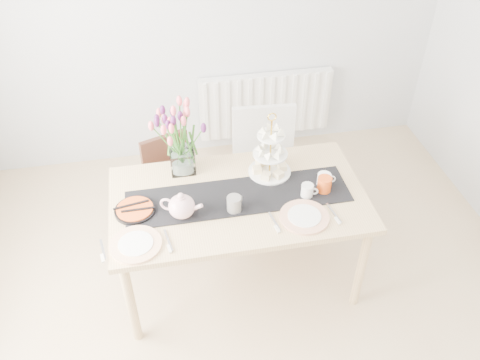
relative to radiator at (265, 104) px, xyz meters
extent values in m
plane|color=tan|center=(-0.50, -2.19, -0.45)|extent=(4.50, 4.50, 0.00)
plane|color=#B2B5B7|center=(-0.50, 0.06, 0.85)|extent=(4.00, 0.00, 4.00)
cube|color=white|center=(0.00, 0.00, 0.00)|extent=(1.20, 0.08, 0.60)
cube|color=tan|center=(-0.54, -1.52, 0.28)|extent=(1.60, 0.90, 0.04)
cylinder|color=tan|center=(-1.27, -1.90, -0.09)|extent=(0.06, 0.06, 0.71)
cylinder|color=tan|center=(0.19, -1.90, -0.09)|extent=(0.06, 0.06, 0.71)
cylinder|color=tan|center=(-1.27, -1.14, -0.09)|extent=(0.06, 0.06, 0.71)
cylinder|color=tan|center=(0.19, -1.14, -0.09)|extent=(0.06, 0.06, 0.71)
cube|color=#371A14|center=(-0.90, -0.92, -0.07)|extent=(0.48, 0.48, 0.04)
cube|color=#371A14|center=(-0.95, -0.77, 0.12)|extent=(0.36, 0.17, 0.35)
cylinder|color=#371A14|center=(-1.00, -1.15, -0.27)|extent=(0.04, 0.04, 0.36)
cylinder|color=#371A14|center=(-0.66, -1.03, -0.27)|extent=(0.04, 0.04, 0.36)
cylinder|color=#371A14|center=(-1.13, -0.81, -0.27)|extent=(0.04, 0.04, 0.36)
cylinder|color=#371A14|center=(-0.79, -0.69, -0.27)|extent=(0.04, 0.04, 0.36)
cube|color=silver|center=(-0.22, -1.02, 0.03)|extent=(0.50, 0.50, 0.04)
cube|color=silver|center=(-0.21, -0.81, 0.27)|extent=(0.47, 0.07, 0.44)
cylinder|color=silver|center=(-0.42, -1.19, -0.22)|extent=(0.04, 0.04, 0.46)
cylinder|color=silver|center=(-0.06, -1.21, -0.22)|extent=(0.04, 0.04, 0.46)
cylinder|color=silver|center=(-0.39, -0.83, -0.22)|extent=(0.04, 0.04, 0.46)
cylinder|color=silver|center=(-0.03, -0.85, -0.22)|extent=(0.04, 0.04, 0.46)
cube|color=black|center=(-0.54, -1.52, 0.30)|extent=(1.40, 0.35, 0.01)
cube|color=silver|center=(-0.85, -1.18, 0.38)|extent=(0.16, 0.16, 0.16)
cylinder|color=gold|center=(-0.29, -1.33, 0.51)|extent=(0.01, 0.01, 0.41)
cylinder|color=white|center=(-0.29, -1.33, 0.31)|extent=(0.28, 0.28, 0.01)
cylinder|color=white|center=(-0.29, -1.33, 0.46)|extent=(0.23, 0.23, 0.01)
cylinder|color=white|center=(-0.29, -1.33, 0.60)|extent=(0.18, 0.18, 0.01)
cylinder|color=white|center=(0.02, -1.51, 0.34)|extent=(0.10, 0.10, 0.09)
cylinder|color=black|center=(-1.18, -1.54, 0.31)|extent=(0.25, 0.25, 0.02)
cylinder|color=#E85620|center=(-1.18, -1.54, 0.33)|extent=(0.22, 0.22, 0.01)
cylinder|color=slate|center=(-0.58, -1.64, 0.35)|extent=(0.12, 0.12, 0.10)
cylinder|color=silver|center=(-0.11, -1.60, 0.35)|extent=(0.10, 0.10, 0.09)
cylinder|color=#E65419|center=(0.01, -1.57, 0.35)|extent=(0.12, 0.12, 0.11)
cylinder|color=white|center=(-1.18, -1.82, 0.31)|extent=(0.34, 0.34, 0.02)
cylinder|color=silver|center=(-0.18, -1.78, 0.31)|extent=(0.35, 0.35, 0.02)
camera|label=1|loc=(-0.97, -3.85, 2.42)|focal=38.00mm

